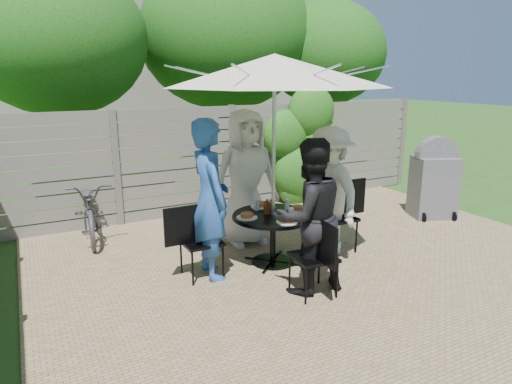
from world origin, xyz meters
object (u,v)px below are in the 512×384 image
chair_back (242,223)px  plate_right (298,209)px  plate_front (287,221)px  umbrella (274,71)px  glass_right (287,204)px  bbq_grill (434,181)px  patio_table (273,229)px  bicycle (90,209)px  glass_front (291,213)px  person_back (246,178)px  person_left (210,200)px  person_front (309,217)px  plate_extra (298,217)px  glass_back (257,205)px  chair_right (336,231)px  plate_left (247,216)px  chair_left (201,256)px  chair_front (314,272)px  coffee_cup (272,204)px  person_right (329,192)px  plate_back (260,205)px  syrup_jug (267,208)px

chair_back → plate_right: chair_back is taller
plate_front → chair_back: bearing=87.9°
plate_front → umbrella: bearing=87.9°
glass_right → bbq_grill: 3.11m
patio_table → umbrella: (0.00, 0.00, 1.94)m
bicycle → bbq_grill: bbq_grill is taller
glass_front → bicycle: bearing=130.6°
person_back → plate_front: person_back is taller
person_left → person_front: bearing=-135.0°
plate_right → glass_front: glass_front is taller
plate_extra → bbq_grill: 3.28m
bicycle → glass_back: bearing=-39.3°
umbrella → bbq_grill: (3.35, 0.46, -1.77)m
person_front → bicycle: person_front is taller
plate_right → glass_right: glass_right is taller
plate_front → glass_right: glass_right is taller
chair_right → plate_left: size_ratio=3.80×
patio_table → plate_extra: (0.17, -0.31, 0.23)m
plate_front → glass_back: 0.63m
glass_back → bicycle: (-1.81, 1.81, -0.28)m
chair_left → person_front: size_ratio=0.53×
plate_left → plate_right: bearing=-2.1°
person_front → plate_front: size_ratio=6.65×
person_back → bicycle: person_back is taller
plate_right → glass_front: size_ratio=1.86×
chair_front → person_front: 0.61m
chair_back → person_front: size_ratio=0.51×
umbrella → plate_front: size_ratio=10.64×
patio_table → glass_front: glass_front is taller
person_front → coffee_cup: (0.14, 1.05, -0.14)m
person_right → coffee_cup: bearing=-106.8°
patio_table → plate_back: bearing=87.9°
plate_left → plate_front: bearing=-47.1°
umbrella → person_right: bearing=-2.1°
patio_table → glass_front: 0.39m
coffee_cup → bicycle: 2.75m
chair_back → glass_front: size_ratio=6.25×
patio_table → glass_front: bearing=-70.1°
plate_left → plate_right: same height
chair_front → person_front: size_ratio=0.53×
patio_table → plate_left: bearing=177.9°
patio_table → plate_right: size_ratio=4.03×
chair_right → person_right: 0.58m
glass_right → person_front: bearing=-107.6°
syrup_jug → glass_front: bearing=-64.1°
bbq_grill → chair_left: bearing=-152.6°
person_back → bbq_grill: bearing=-4.3°
plate_back → chair_left: bearing=-161.6°
plate_front → bicycle: bicycle is taller
coffee_cup → plate_back: bearing=123.4°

